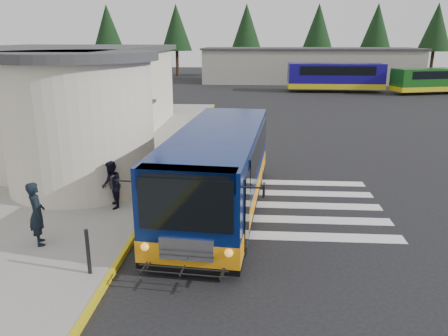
# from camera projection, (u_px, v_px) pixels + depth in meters

# --- Properties ---
(ground) EXTENTS (140.00, 140.00, 0.00)m
(ground) POSITION_uv_depth(u_px,v_px,m) (274.00, 197.00, 15.45)
(ground) COLOR black
(ground) RESTS_ON ground
(sidewalk) EXTENTS (10.00, 34.00, 0.15)m
(sidewalk) POSITION_uv_depth(u_px,v_px,m) (72.00, 160.00, 19.83)
(sidewalk) COLOR gray
(sidewalk) RESTS_ON ground
(curb_strip) EXTENTS (0.12, 34.00, 0.16)m
(curb_strip) POSITION_uv_depth(u_px,v_px,m) (179.00, 162.00, 19.51)
(curb_strip) COLOR gold
(curb_strip) RESTS_ON ground
(station_building) EXTENTS (12.70, 18.70, 4.80)m
(station_building) POSITION_uv_depth(u_px,v_px,m) (54.00, 96.00, 22.02)
(station_building) COLOR beige
(station_building) RESTS_ON ground
(crosswalk) EXTENTS (8.00, 5.35, 0.01)m
(crosswalk) POSITION_uv_depth(u_px,v_px,m) (260.00, 204.00, 14.71)
(crosswalk) COLOR silver
(crosswalk) RESTS_ON ground
(depot_building) EXTENTS (26.40, 8.40, 4.20)m
(depot_building) POSITION_uv_depth(u_px,v_px,m) (309.00, 65.00, 54.60)
(depot_building) COLOR gray
(depot_building) RESTS_ON ground
(tree_line) EXTENTS (58.40, 4.40, 10.00)m
(tree_line) POSITION_uv_depth(u_px,v_px,m) (306.00, 27.00, 60.88)
(tree_line) COLOR black
(tree_line) RESTS_ON ground
(transit_bus) EXTENTS (3.68, 9.63, 2.67)m
(transit_bus) POSITION_uv_depth(u_px,v_px,m) (218.00, 174.00, 13.81)
(transit_bus) COLOR #071854
(transit_bus) RESTS_ON ground
(pedestrian_a) EXTENTS (0.68, 0.75, 1.71)m
(pedestrian_a) POSITION_uv_depth(u_px,v_px,m) (37.00, 214.00, 11.37)
(pedestrian_a) COLOR black
(pedestrian_a) RESTS_ON sidewalk
(pedestrian_b) EXTENTS (0.85, 0.93, 1.54)m
(pedestrian_b) POSITION_uv_depth(u_px,v_px,m) (112.00, 185.00, 13.84)
(pedestrian_b) COLOR black
(pedestrian_b) RESTS_ON sidewalk
(bollard) EXTENTS (0.09, 0.09, 1.10)m
(bollard) POSITION_uv_depth(u_px,v_px,m) (88.00, 252.00, 9.99)
(bollard) COLOR black
(bollard) RESTS_ON sidewalk
(far_bus_a) EXTENTS (9.66, 2.75, 2.49)m
(far_bus_a) POSITION_uv_depth(u_px,v_px,m) (335.00, 76.00, 44.87)
(far_bus_a) COLOR #110866
(far_bus_a) RESTS_ON ground
(far_bus_b) EXTENTS (8.66, 4.57, 2.15)m
(far_bus_b) POSITION_uv_depth(u_px,v_px,m) (434.00, 80.00, 43.42)
(far_bus_b) COLOR #134713
(far_bus_b) RESTS_ON ground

